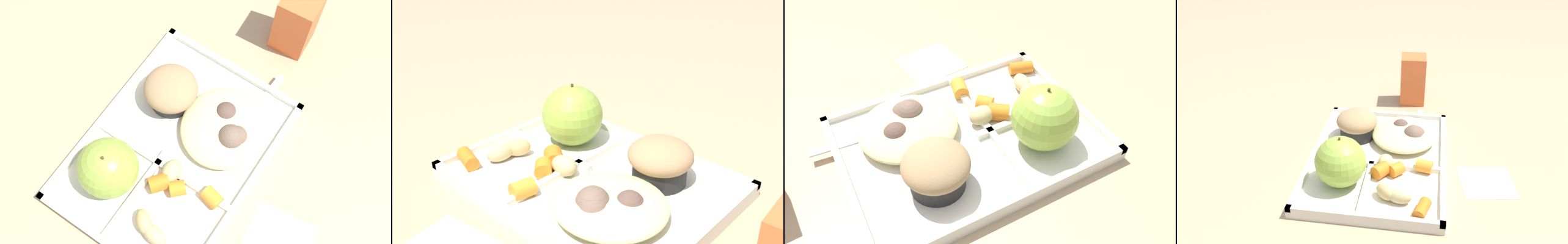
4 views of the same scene
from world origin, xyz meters
TOP-DOWN VIEW (x-y plane):
  - ground at (0.00, 0.00)m, footprint 6.00×6.00m
  - lunch_tray at (-0.00, 0.00)m, footprint 0.33×0.24m
  - green_apple at (-0.08, 0.05)m, footprint 0.09×0.09m
  - bran_muffin at (0.07, 0.05)m, footprint 0.08×0.08m
  - carrot_slice_center at (-0.05, -0.04)m, footprint 0.03×0.03m
  - carrot_slice_near_corner at (-0.03, -0.08)m, footprint 0.03×0.03m
  - carrot_slice_diagonal at (-0.05, -0.01)m, footprint 0.04×0.04m
  - carrot_slice_small at (-0.14, -0.09)m, footprint 0.04×0.03m
  - potato_chunk_browned at (-0.12, -0.05)m, footprint 0.03×0.04m
  - potato_chunk_corner at (-0.03, -0.02)m, footprint 0.04×0.03m
  - potato_chunk_small at (-0.11, -0.03)m, footprint 0.04×0.04m
  - egg_noodle_pile at (0.07, -0.04)m, footprint 0.13×0.13m
  - meatball_side at (0.09, -0.03)m, footprint 0.03×0.03m
  - meatball_back at (0.06, -0.07)m, footprint 0.03×0.03m
  - meatball_center at (0.06, -0.06)m, footprint 0.04×0.04m
  - plastic_fork at (0.11, -0.06)m, footprint 0.15×0.03m

SIDE VIEW (x-z plane):
  - ground at x=0.00m, z-range 0.00..0.00m
  - lunch_tray at x=0.00m, z-range 0.00..0.02m
  - plastic_fork at x=0.11m, z-range 0.01..0.02m
  - carrot_slice_small at x=-0.14m, z-range 0.01..0.03m
  - carrot_slice_near_corner at x=-0.03m, z-range 0.01..0.03m
  - carrot_slice_center at x=-0.05m, z-range 0.01..0.04m
  - potato_chunk_browned at x=-0.12m, z-range 0.01..0.04m
  - carrot_slice_diagonal at x=-0.05m, z-range 0.01..0.04m
  - potato_chunk_small at x=-0.11m, z-range 0.01..0.04m
  - potato_chunk_corner at x=-0.03m, z-range 0.01..0.04m
  - egg_noodle_pile at x=0.07m, z-range 0.01..0.04m
  - meatball_side at x=0.09m, z-range 0.01..0.05m
  - meatball_back at x=0.06m, z-range 0.01..0.05m
  - meatball_center at x=0.06m, z-range 0.01..0.05m
  - bran_muffin at x=0.07m, z-range 0.01..0.07m
  - green_apple at x=-0.08m, z-range 0.01..0.10m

